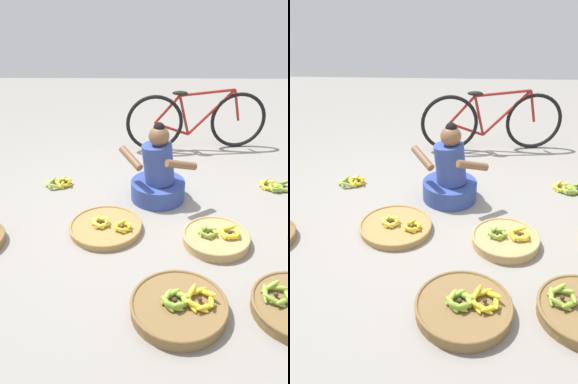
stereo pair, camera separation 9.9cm
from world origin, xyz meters
The scene contains 8 objects.
ground_plane centered at (0.00, 0.00, 0.00)m, with size 10.00×10.00×0.00m, color gray.
vendor_woman_front centered at (0.13, 0.30, 0.25)m, with size 0.72×0.54×0.77m.
bicycle_leaning centered at (0.61, 1.52, 0.36)m, with size 1.70×0.24×0.73m.
banana_basket_front_right centered at (0.59, -0.42, 0.05)m, with size 0.55×0.55×0.15m.
banana_basket_near_bicycle centered at (-0.32, -0.26, 0.04)m, with size 0.62×0.62×0.13m.
banana_basket_mid_left centered at (0.24, -1.18, 0.06)m, with size 0.64×0.64×0.17m.
loose_bananas_front_center centered at (1.33, 0.48, 0.03)m, with size 0.35×0.25×0.10m.
loose_bananas_front_left centered at (-0.88, 0.53, 0.03)m, with size 0.30×0.24×0.09m.
Camera 2 is at (0.13, -3.06, 1.98)m, focal length 37.33 mm.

